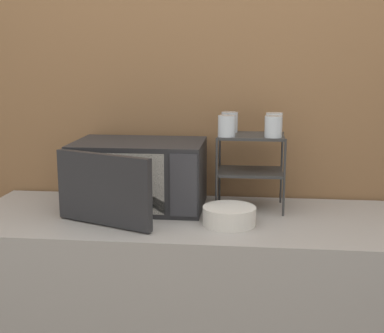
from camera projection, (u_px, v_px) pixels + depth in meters
wall_back at (216, 110)px, 2.48m from camera, size 8.00×0.06×2.60m
counter at (208, 318)px, 2.28m from camera, size 1.98×0.68×0.90m
microwave at (138, 175)px, 2.30m from camera, size 0.57×0.56×0.29m
dish_rack at (251, 156)px, 2.28m from camera, size 0.29×0.22×0.32m
glass_front_left at (227, 126)px, 2.20m from camera, size 0.07×0.07×0.09m
glass_back_right at (274, 123)px, 2.29m from camera, size 0.07×0.07×0.09m
glass_front_right at (273, 127)px, 2.18m from camera, size 0.07×0.07×0.09m
glass_back_left at (230, 122)px, 2.33m from camera, size 0.07×0.07×0.09m
bowl at (229, 216)px, 2.09m from camera, size 0.21×0.21×0.07m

